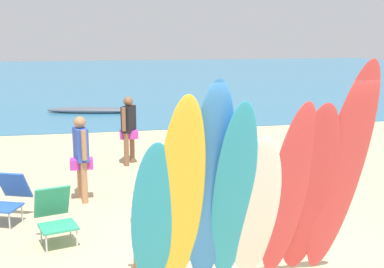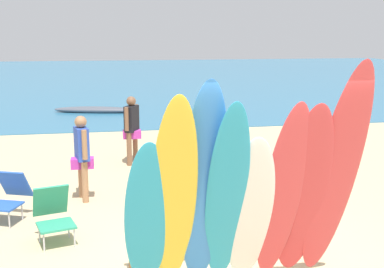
{
  "view_description": "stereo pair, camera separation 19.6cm",
  "coord_description": "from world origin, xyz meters",
  "px_view_note": "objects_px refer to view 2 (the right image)",
  "views": [
    {
      "loc": [
        -1.68,
        -5.74,
        2.97
      ],
      "look_at": [
        0.0,
        2.47,
        1.27
      ],
      "focal_mm": 46.56,
      "sensor_mm": 36.0,
      "label": 1
    },
    {
      "loc": [
        -1.49,
        -5.78,
        2.97
      ],
      "look_at": [
        0.0,
        2.47,
        1.27
      ],
      "focal_mm": 46.56,
      "sensor_mm": 36.0,
      "label": 2
    }
  ],
  "objects_px": {
    "surfboard_rack": "(227,225)",
    "surfboard_red_5": "(282,196)",
    "surfboard_teal_0": "(147,219)",
    "surfboard_yellow_1": "(174,198)",
    "beach_chair_red": "(53,212)",
    "surfboard_red_7": "(335,177)",
    "distant_boat": "(96,110)",
    "beachgoer_near_rack": "(82,152)",
    "surfboard_red_6": "(303,195)",
    "surfboard_blue_2": "(203,190)",
    "surfboard_teal_3": "(226,199)",
    "beach_chair_striped": "(9,194)",
    "surfboard_white_4": "(250,212)",
    "beachgoer_by_water": "(132,125)"
  },
  "relations": [
    {
      "from": "surfboard_teal_3",
      "to": "distant_boat",
      "type": "height_order",
      "value": "surfboard_teal_3"
    },
    {
      "from": "surfboard_teal_0",
      "to": "beachgoer_near_rack",
      "type": "distance_m",
      "value": 3.73
    },
    {
      "from": "surfboard_teal_3",
      "to": "surfboard_white_4",
      "type": "xyz_separation_m",
      "value": [
        0.29,
        0.08,
        -0.2
      ]
    },
    {
      "from": "surfboard_rack",
      "to": "beachgoer_near_rack",
      "type": "bearing_deg",
      "value": 121.76
    },
    {
      "from": "surfboard_teal_0",
      "to": "surfboard_rack",
      "type": "bearing_deg",
      "value": 28.35
    },
    {
      "from": "surfboard_rack",
      "to": "surfboard_teal_3",
      "type": "relative_size",
      "value": 1.02
    },
    {
      "from": "surfboard_red_6",
      "to": "beach_chair_red",
      "type": "distance_m",
      "value": 3.62
    },
    {
      "from": "surfboard_red_5",
      "to": "beachgoer_by_water",
      "type": "relative_size",
      "value": 1.55
    },
    {
      "from": "surfboard_blue_2",
      "to": "distant_boat",
      "type": "bearing_deg",
      "value": 96.7
    },
    {
      "from": "surfboard_teal_0",
      "to": "surfboard_blue_2",
      "type": "height_order",
      "value": "surfboard_blue_2"
    },
    {
      "from": "surfboard_red_6",
      "to": "surfboard_red_7",
      "type": "bearing_deg",
      "value": -8.78
    },
    {
      "from": "surfboard_red_6",
      "to": "beach_chair_red",
      "type": "relative_size",
      "value": 2.97
    },
    {
      "from": "surfboard_red_7",
      "to": "surfboard_white_4",
      "type": "bearing_deg",
      "value": 171.67
    },
    {
      "from": "beachgoer_near_rack",
      "to": "beach_chair_red",
      "type": "distance_m",
      "value": 1.86
    },
    {
      "from": "distant_boat",
      "to": "surfboard_rack",
      "type": "bearing_deg",
      "value": -82.35
    },
    {
      "from": "surfboard_red_6",
      "to": "surfboard_red_7",
      "type": "relative_size",
      "value": 0.84
    },
    {
      "from": "surfboard_blue_2",
      "to": "surfboard_red_5",
      "type": "bearing_deg",
      "value": 0.03
    },
    {
      "from": "surfboard_yellow_1",
      "to": "beach_chair_red",
      "type": "distance_m",
      "value": 2.58
    },
    {
      "from": "distant_boat",
      "to": "surfboard_red_5",
      "type": "bearing_deg",
      "value": -80.79
    },
    {
      "from": "surfboard_red_5",
      "to": "surfboard_blue_2",
      "type": "bearing_deg",
      "value": 176.13
    },
    {
      "from": "distant_boat",
      "to": "beachgoer_near_rack",
      "type": "bearing_deg",
      "value": -90.7
    },
    {
      "from": "surfboard_red_5",
      "to": "beach_chair_striped",
      "type": "distance_m",
      "value": 4.63
    },
    {
      "from": "beach_chair_striped",
      "to": "surfboard_rack",
      "type": "bearing_deg",
      "value": -15.24
    },
    {
      "from": "surfboard_rack",
      "to": "beach_chair_striped",
      "type": "xyz_separation_m",
      "value": [
        -3.03,
        2.28,
        -0.16
      ]
    },
    {
      "from": "surfboard_blue_2",
      "to": "beach_chair_striped",
      "type": "height_order",
      "value": "surfboard_blue_2"
    },
    {
      "from": "surfboard_red_5",
      "to": "beachgoer_by_water",
      "type": "distance_m",
      "value": 6.24
    },
    {
      "from": "surfboard_red_5",
      "to": "beachgoer_near_rack",
      "type": "distance_m",
      "value": 4.4
    },
    {
      "from": "surfboard_red_7",
      "to": "beach_chair_red",
      "type": "height_order",
      "value": "surfboard_red_7"
    },
    {
      "from": "surfboard_rack",
      "to": "beach_chair_red",
      "type": "height_order",
      "value": "beach_chair_red"
    },
    {
      "from": "surfboard_red_5",
      "to": "distant_boat",
      "type": "xyz_separation_m",
      "value": [
        -2.24,
        13.8,
        -1.04
      ]
    },
    {
      "from": "surfboard_red_5",
      "to": "distant_boat",
      "type": "relative_size",
      "value": 0.75
    },
    {
      "from": "surfboard_red_7",
      "to": "distant_boat",
      "type": "distance_m",
      "value": 14.19
    },
    {
      "from": "surfboard_teal_0",
      "to": "surfboard_red_6",
      "type": "relative_size",
      "value": 0.84
    },
    {
      "from": "surfboard_blue_2",
      "to": "surfboard_white_4",
      "type": "height_order",
      "value": "surfboard_blue_2"
    },
    {
      "from": "beach_chair_striped",
      "to": "surfboard_teal_3",
      "type": "bearing_deg",
      "value": -24.31
    },
    {
      "from": "surfboard_blue_2",
      "to": "surfboard_red_5",
      "type": "relative_size",
      "value": 1.1
    },
    {
      "from": "surfboard_rack",
      "to": "surfboard_red_5",
      "type": "height_order",
      "value": "surfboard_red_5"
    },
    {
      "from": "surfboard_blue_2",
      "to": "beach_chair_striped",
      "type": "relative_size",
      "value": 3.02
    },
    {
      "from": "surfboard_teal_3",
      "to": "surfboard_red_6",
      "type": "relative_size",
      "value": 1.02
    },
    {
      "from": "surfboard_red_5",
      "to": "beachgoer_near_rack",
      "type": "xyz_separation_m",
      "value": [
        -2.36,
        3.71,
        -0.27
      ]
    },
    {
      "from": "surfboard_blue_2",
      "to": "beach_chair_red",
      "type": "distance_m",
      "value": 2.78
    },
    {
      "from": "surfboard_yellow_1",
      "to": "distant_boat",
      "type": "bearing_deg",
      "value": 94.46
    },
    {
      "from": "surfboard_teal_0",
      "to": "beachgoer_by_water",
      "type": "xyz_separation_m",
      "value": [
        0.19,
        6.02,
        -0.06
      ]
    },
    {
      "from": "surfboard_rack",
      "to": "surfboard_red_6",
      "type": "xyz_separation_m",
      "value": [
        0.74,
        -0.62,
        0.56
      ]
    },
    {
      "from": "surfboard_rack",
      "to": "distant_boat",
      "type": "distance_m",
      "value": 13.27
    },
    {
      "from": "beach_chair_red",
      "to": "beach_chair_striped",
      "type": "relative_size",
      "value": 0.93
    },
    {
      "from": "surfboard_teal_3",
      "to": "beachgoer_by_water",
      "type": "bearing_deg",
      "value": 99.72
    },
    {
      "from": "surfboard_teal_3",
      "to": "beachgoer_near_rack",
      "type": "bearing_deg",
      "value": 117.98
    },
    {
      "from": "surfboard_teal_0",
      "to": "surfboard_teal_3",
      "type": "xyz_separation_m",
      "value": [
        0.87,
        -0.09,
        0.21
      ]
    },
    {
      "from": "beach_chair_red",
      "to": "distant_boat",
      "type": "bearing_deg",
      "value": 71.99
    }
  ]
}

